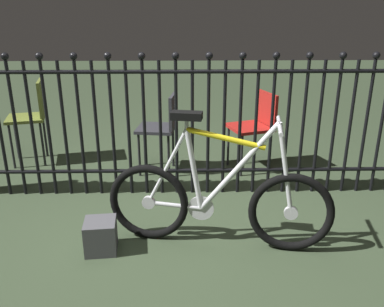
{
  "coord_description": "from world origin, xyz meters",
  "views": [
    {
      "loc": [
        0.11,
        -2.62,
        1.59
      ],
      "look_at": [
        0.17,
        0.21,
        0.55
      ],
      "focal_mm": 37.94,
      "sensor_mm": 36.0,
      "label": 1
    }
  ],
  "objects_px": {
    "chair_red": "(256,122)",
    "chair_olive": "(33,112)",
    "chair_charcoal": "(163,124)",
    "bicycle": "(218,201)",
    "display_crate": "(101,236)"
  },
  "relations": [
    {
      "from": "chair_olive",
      "to": "bicycle",
      "type": "bearing_deg",
      "value": -42.63
    },
    {
      "from": "chair_red",
      "to": "display_crate",
      "type": "xyz_separation_m",
      "value": [
        -1.3,
        -1.49,
        -0.37
      ]
    },
    {
      "from": "bicycle",
      "to": "chair_charcoal",
      "type": "xyz_separation_m",
      "value": [
        -0.43,
        1.35,
        0.16
      ]
    },
    {
      "from": "bicycle",
      "to": "chair_red",
      "type": "distance_m",
      "value": 1.52
    },
    {
      "from": "chair_red",
      "to": "chair_olive",
      "type": "xyz_separation_m",
      "value": [
        -2.29,
        0.23,
        0.06
      ]
    },
    {
      "from": "bicycle",
      "to": "chair_charcoal",
      "type": "height_order",
      "value": "bicycle"
    },
    {
      "from": "chair_charcoal",
      "to": "chair_olive",
      "type": "distance_m",
      "value": 1.4
    },
    {
      "from": "chair_olive",
      "to": "display_crate",
      "type": "distance_m",
      "value": 2.03
    },
    {
      "from": "display_crate",
      "to": "chair_red",
      "type": "bearing_deg",
      "value": 48.99
    },
    {
      "from": "chair_charcoal",
      "to": "chair_olive",
      "type": "height_order",
      "value": "chair_olive"
    },
    {
      "from": "chair_red",
      "to": "chair_olive",
      "type": "relative_size",
      "value": 0.9
    },
    {
      "from": "display_crate",
      "to": "chair_charcoal",
      "type": "bearing_deg",
      "value": 75.43
    },
    {
      "from": "bicycle",
      "to": "chair_charcoal",
      "type": "bearing_deg",
      "value": 107.73
    },
    {
      "from": "chair_charcoal",
      "to": "display_crate",
      "type": "height_order",
      "value": "chair_charcoal"
    },
    {
      "from": "display_crate",
      "to": "bicycle",
      "type": "bearing_deg",
      "value": 4.86
    }
  ]
}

